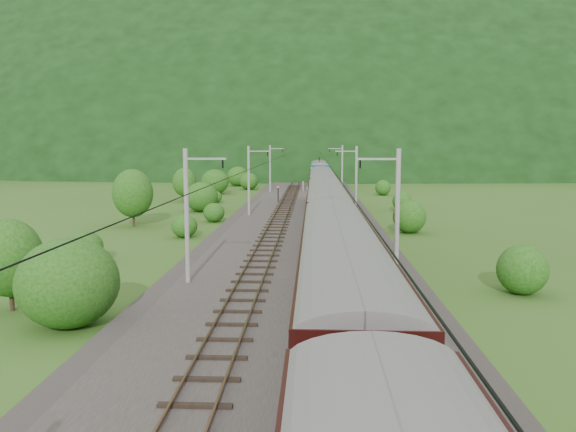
{
  "coord_description": "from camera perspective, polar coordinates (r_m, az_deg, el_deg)",
  "views": [
    {
      "loc": [
        1.31,
        -32.66,
        8.59
      ],
      "look_at": [
        -0.8,
        13.49,
        2.6
      ],
      "focal_mm": 35.0,
      "sensor_mm": 36.0,
      "label": 1
    }
  ],
  "objects": [
    {
      "name": "overhead_wires",
      "position": [
        42.71,
        0.86,
        5.39
      ],
      "size": [
        4.83,
        198.0,
        0.03
      ],
      "color": "black",
      "rests_on": "ground"
    },
    {
      "name": "railbed",
      "position": [
        43.51,
        0.84,
        -3.8
      ],
      "size": [
        14.0,
        220.0,
        0.3
      ],
      "primitive_type": "cube",
      "color": "#38332D",
      "rests_on": "ground"
    },
    {
      "name": "signal",
      "position": [
        80.12,
        -1.02,
        2.4
      ],
      "size": [
        0.25,
        0.25,
        2.25
      ],
      "color": "black",
      "rests_on": "railbed"
    },
    {
      "name": "train",
      "position": [
        48.38,
        3.89,
        1.69
      ],
      "size": [
        3.25,
        131.77,
        5.67
      ],
      "color": "black",
      "rests_on": "ground"
    },
    {
      "name": "catenary_left",
      "position": [
        65.22,
        -3.94,
        3.77
      ],
      "size": [
        2.54,
        192.28,
        8.0
      ],
      "color": "gray",
      "rests_on": "railbed"
    },
    {
      "name": "vegetation_left",
      "position": [
        52.5,
        -13.84,
        0.35
      ],
      "size": [
        11.7,
        143.71,
        6.53
      ],
      "color": "#134512",
      "rests_on": "ground"
    },
    {
      "name": "ground",
      "position": [
        33.8,
        0.31,
        -7.34
      ],
      "size": [
        600.0,
        600.0,
        0.0
      ],
      "primitive_type": "plane",
      "color": "#304F18",
      "rests_on": "ground"
    },
    {
      "name": "mountain_ridge",
      "position": [
        354.19,
        -17.5,
        5.66
      ],
      "size": [
        336.0,
        280.0,
        132.0
      ],
      "primitive_type": "ellipsoid",
      "color": "black",
      "rests_on": "ground"
    },
    {
      "name": "mountain_main",
      "position": [
        292.79,
        2.37,
        5.7
      ],
      "size": [
        504.0,
        360.0,
        244.0
      ],
      "primitive_type": "ellipsoid",
      "color": "black",
      "rests_on": "ground"
    },
    {
      "name": "hazard_post_far",
      "position": [
        87.11,
        1.98,
        2.44
      ],
      "size": [
        0.17,
        0.17,
        1.58
      ],
      "primitive_type": "cylinder",
      "color": "red",
      "rests_on": "railbed"
    },
    {
      "name": "hazard_post_near",
      "position": [
        98.22,
        1.55,
        3.05
      ],
      "size": [
        0.18,
        0.18,
        1.72
      ],
      "primitive_type": "cylinder",
      "color": "red",
      "rests_on": "railbed"
    },
    {
      "name": "vegetation_right",
      "position": [
        36.18,
        21.07,
        -4.62
      ],
      "size": [
        6.5,
        102.78,
        3.18
      ],
      "color": "#134512",
      "rests_on": "ground"
    },
    {
      "name": "catenary_right",
      "position": [
        64.97,
        6.87,
        3.72
      ],
      "size": [
        2.54,
        192.28,
        8.0
      ],
      "color": "gray",
      "rests_on": "railbed"
    },
    {
      "name": "track_right",
      "position": [
        43.46,
        4.01,
        -3.53
      ],
      "size": [
        2.4,
        220.0,
        0.27
      ],
      "color": "brown",
      "rests_on": "railbed"
    },
    {
      "name": "track_left",
      "position": [
        43.6,
        -2.32,
        -3.49
      ],
      "size": [
        2.4,
        220.0,
        0.27
      ],
      "color": "brown",
      "rests_on": "railbed"
    }
  ]
}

